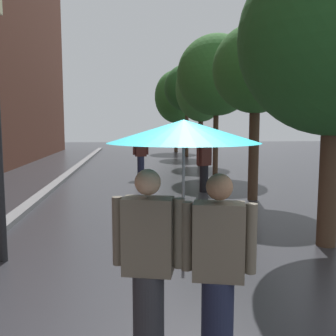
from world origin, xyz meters
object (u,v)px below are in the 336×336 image
couple_under_umbrella (183,203)px  street_tree_0 (336,39)px  pedestrian_walking_far (141,156)px  street_tree_2 (217,75)px  street_tree_4 (187,88)px  street_tree_1 (256,70)px  street_tree_5 (176,97)px  pedestrian_walking_midground (204,164)px  street_tree_3 (201,89)px

couple_under_umbrella → street_tree_0: bearing=46.8°
couple_under_umbrella → pedestrian_walking_far: couple_under_umbrella is taller
street_tree_2 → couple_under_umbrella: 12.44m
street_tree_4 → pedestrian_walking_far: bearing=-108.1°
street_tree_1 → street_tree_5: street_tree_5 is taller
street_tree_5 → couple_under_umbrella: bearing=-96.5°
street_tree_0 → pedestrian_walking_midground: (-1.10, 5.22, -2.55)m
street_tree_1 → street_tree_3: street_tree_3 is taller
street_tree_4 → street_tree_5: size_ratio=0.97×
street_tree_1 → pedestrian_walking_midground: bearing=130.3°
street_tree_2 → pedestrian_walking_midground: size_ratio=3.35×
street_tree_1 → street_tree_5: bearing=90.1°
street_tree_4 → street_tree_5: (-0.22, 3.97, -0.26)m
street_tree_5 → pedestrian_walking_far: size_ratio=3.47×
street_tree_2 → couple_under_umbrella: size_ratio=2.63×
street_tree_4 → pedestrian_walking_midground: size_ratio=3.48×
street_tree_1 → street_tree_2: bearing=89.5°
street_tree_0 → street_tree_2: bearing=89.7°
pedestrian_walking_midground → pedestrian_walking_far: (-1.83, 2.98, 0.03)m
street_tree_1 → pedestrian_walking_midground: size_ratio=2.84×
street_tree_2 → couple_under_umbrella: street_tree_2 is taller
pedestrian_walking_midground → pedestrian_walking_far: bearing=121.4°
street_tree_1 → pedestrian_walking_far: (-2.92, 4.27, -2.57)m
street_tree_2 → street_tree_5: 12.81m
street_tree_3 → street_tree_4: size_ratio=0.94×
pedestrian_walking_far → street_tree_2: bearing=11.7°
street_tree_0 → street_tree_3: (0.19, 12.91, 0.35)m
street_tree_1 → pedestrian_walking_midground: 3.10m
street_tree_3 → street_tree_5: bearing=91.5°
street_tree_2 → pedestrian_walking_far: bearing=-168.3°
street_tree_1 → street_tree_4: size_ratio=0.81×
street_tree_0 → street_tree_5: size_ratio=0.85×
street_tree_4 → street_tree_5: 3.98m
street_tree_2 → street_tree_5: (-0.09, 12.81, 0.07)m
street_tree_3 → street_tree_5: size_ratio=0.91×
street_tree_1 → pedestrian_walking_midground: street_tree_1 is taller
couple_under_umbrella → pedestrian_walking_midground: couple_under_umbrella is taller
street_tree_3 → couple_under_umbrella: 16.38m
street_tree_4 → pedestrian_walking_far: (-3.10, -9.45, -3.36)m
street_tree_5 → pedestrian_walking_midground: 16.73m
street_tree_0 → pedestrian_walking_far: 9.06m
street_tree_2 → pedestrian_walking_midground: bearing=-107.6°
couple_under_umbrella → pedestrian_walking_far: 11.24m
street_tree_0 → street_tree_2: 8.83m
street_tree_2 → pedestrian_walking_midground: 4.86m
pedestrian_walking_far → pedestrian_walking_midground: bearing=-58.6°
street_tree_0 → pedestrian_walking_far: street_tree_0 is taller
street_tree_2 → street_tree_3: 4.10m
street_tree_5 → couple_under_umbrella: (-2.80, -24.65, -2.54)m
street_tree_5 → pedestrian_walking_far: bearing=-102.1°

